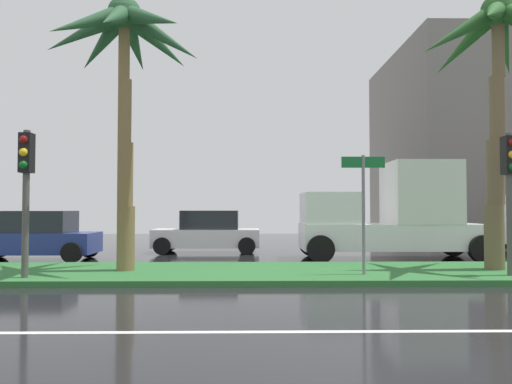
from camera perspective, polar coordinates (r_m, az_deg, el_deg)
name	(u,v)px	position (r m, az deg, el deg)	size (l,w,h in m)	color
ground_plane	(308,272)	(14.38, 6.15, -9.33)	(90.00, 42.00, 0.10)	black
near_lane_divider_stripe	(367,331)	(7.57, 12.89, -15.60)	(81.00, 0.14, 0.01)	white
median_strip	(313,273)	(13.38, 6.68, -9.34)	(85.50, 4.00, 0.15)	#2D6B33
palm_tree_mid_left	(125,49)	(14.22, -15.10, 15.88)	(4.45, 4.53, 7.40)	olive
palm_tree_centre_left	(498,54)	(15.47, 26.43, 14.21)	(4.59, 4.19, 7.60)	brown
traffic_signal_median_left	(26,176)	(12.95, -25.30, 1.73)	(0.28, 0.43, 3.54)	#4C4C47
traffic_signal_median_right	(510,177)	(13.65, 27.51, 1.55)	(0.28, 0.43, 3.53)	#4C4C47
street_name_sign	(363,197)	(12.57, 12.44, -0.63)	(1.10, 0.08, 3.00)	slate
car_in_traffic_leading	(35,236)	(18.80, -24.40, -4.75)	(4.30, 2.02, 1.72)	navy
car_in_traffic_second	(208,232)	(20.09, -5.67, -4.72)	(4.30, 2.02, 1.72)	white
box_truck_lead	(393,216)	(18.07, 15.73, -2.68)	(6.40, 2.64, 3.46)	white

